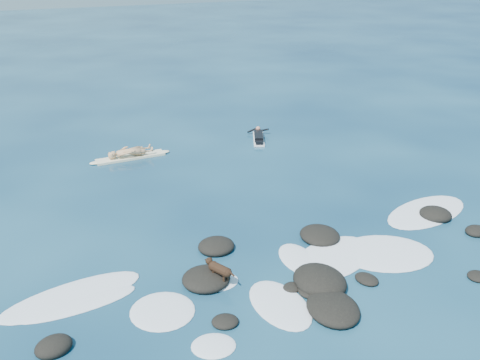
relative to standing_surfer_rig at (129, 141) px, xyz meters
name	(u,v)px	position (x,y,z in m)	size (l,w,h in m)	color
ground	(278,260)	(1.83, -10.10, -0.81)	(160.00, 160.00, 0.00)	#0A2642
reef_rocks	(295,276)	(1.79, -11.18, -0.69)	(14.05, 6.02, 0.62)	black
breaking_foam	(289,265)	(2.01, -10.46, -0.80)	(16.00, 5.11, 0.12)	white
standing_surfer_rig	(129,141)	(0.00, 0.00, 0.00)	(3.59, 0.72, 2.04)	#F6EEC5
paddling_surfer_rig	(259,137)	(6.23, -0.10, -0.66)	(1.54, 2.36, 0.42)	white
dog	(219,269)	(-0.20, -10.46, -0.34)	(0.58, 1.03, 0.70)	black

